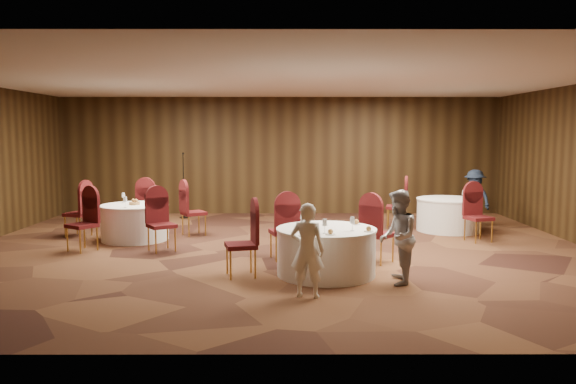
{
  "coord_description": "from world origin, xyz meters",
  "views": [
    {
      "loc": [
        0.18,
        -10.45,
        2.22
      ],
      "look_at": [
        0.2,
        0.2,
        1.1
      ],
      "focal_mm": 35.0,
      "sensor_mm": 36.0,
      "label": 1
    }
  ],
  "objects_px": {
    "table_right": "(449,214)",
    "woman_a": "(307,250)",
    "table_left": "(135,222)",
    "table_main": "(326,251)",
    "man_c": "(475,198)",
    "mic_stand": "(184,198)",
    "woman_b": "(398,237)"
  },
  "relations": [
    {
      "from": "table_right",
      "to": "woman_a",
      "type": "relative_size",
      "value": 1.13
    },
    {
      "from": "table_left",
      "to": "table_main",
      "type": "bearing_deg",
      "value": -37.55
    },
    {
      "from": "man_c",
      "to": "table_right",
      "type": "bearing_deg",
      "value": -79.51
    },
    {
      "from": "mic_stand",
      "to": "woman_b",
      "type": "relative_size",
      "value": 1.23
    },
    {
      "from": "woman_b",
      "to": "man_c",
      "type": "bearing_deg",
      "value": 160.55
    },
    {
      "from": "woman_a",
      "to": "woman_b",
      "type": "bearing_deg",
      "value": -139.87
    },
    {
      "from": "table_left",
      "to": "table_right",
      "type": "distance_m",
      "value": 6.94
    },
    {
      "from": "woman_b",
      "to": "man_c",
      "type": "xyz_separation_m",
      "value": [
        2.89,
        5.26,
        -0.02
      ]
    },
    {
      "from": "table_main",
      "to": "woman_b",
      "type": "xyz_separation_m",
      "value": [
        1.02,
        -0.53,
        0.32
      ]
    },
    {
      "from": "table_left",
      "to": "mic_stand",
      "type": "bearing_deg",
      "value": 81.5
    },
    {
      "from": "table_main",
      "to": "man_c",
      "type": "xyz_separation_m",
      "value": [
        3.91,
        4.74,
        0.3
      ]
    },
    {
      "from": "man_c",
      "to": "woman_a",
      "type": "bearing_deg",
      "value": -66.91
    },
    {
      "from": "table_main",
      "to": "table_right",
      "type": "height_order",
      "value": "same"
    },
    {
      "from": "table_main",
      "to": "mic_stand",
      "type": "distance_m",
      "value": 6.84
    },
    {
      "from": "table_main",
      "to": "man_c",
      "type": "bearing_deg",
      "value": 50.48
    },
    {
      "from": "woman_a",
      "to": "mic_stand",
      "type": "bearing_deg",
      "value": -54.03
    },
    {
      "from": "woman_a",
      "to": "man_c",
      "type": "height_order",
      "value": "man_c"
    },
    {
      "from": "woman_a",
      "to": "woman_b",
      "type": "height_order",
      "value": "woman_b"
    },
    {
      "from": "man_c",
      "to": "woman_b",
      "type": "bearing_deg",
      "value": -60.14
    },
    {
      "from": "mic_stand",
      "to": "woman_b",
      "type": "xyz_separation_m",
      "value": [
        4.34,
        -6.5,
        0.19
      ]
    },
    {
      "from": "table_right",
      "to": "woman_b",
      "type": "distance_m",
      "value": 4.97
    },
    {
      "from": "table_right",
      "to": "table_main",
      "type": "bearing_deg",
      "value": -127.62
    },
    {
      "from": "table_right",
      "to": "mic_stand",
      "type": "bearing_deg",
      "value": 162.77
    },
    {
      "from": "mic_stand",
      "to": "woman_a",
      "type": "distance_m",
      "value": 7.78
    },
    {
      "from": "table_left",
      "to": "man_c",
      "type": "distance_m",
      "value": 7.91
    },
    {
      "from": "table_right",
      "to": "mic_stand",
      "type": "height_order",
      "value": "mic_stand"
    },
    {
      "from": "table_right",
      "to": "woman_b",
      "type": "bearing_deg",
      "value": -114.5
    },
    {
      "from": "woman_b",
      "to": "table_left",
      "type": "bearing_deg",
      "value": -116.26
    },
    {
      "from": "table_left",
      "to": "mic_stand",
      "type": "height_order",
      "value": "mic_stand"
    },
    {
      "from": "table_left",
      "to": "woman_b",
      "type": "bearing_deg",
      "value": -35.58
    },
    {
      "from": "table_main",
      "to": "table_left",
      "type": "xyz_separation_m",
      "value": [
        -3.78,
        2.91,
        0.0
      ]
    },
    {
      "from": "table_left",
      "to": "man_c",
      "type": "xyz_separation_m",
      "value": [
        7.69,
        1.83,
        0.3
      ]
    }
  ]
}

